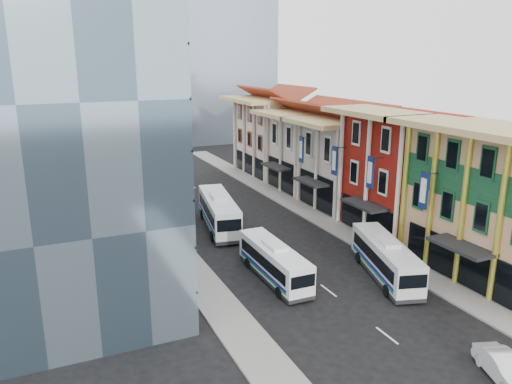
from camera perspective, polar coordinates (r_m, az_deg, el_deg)
name	(u,v)px	position (r m, az deg, el deg)	size (l,w,h in m)	color
ground	(397,343)	(33.71, 15.84, -16.31)	(200.00, 200.00, 0.00)	black
sidewalk_right	(326,222)	(54.47, 8.02, -3.40)	(3.00, 90.00, 0.15)	slate
sidewalk_left	(172,245)	(48.05, -9.55, -6.03)	(3.00, 90.00, 0.15)	slate
shophouse_tan	(503,204)	(44.08, 26.35, -1.27)	(8.00, 14.00, 12.00)	#DAAB7E
shophouse_red	(402,173)	(52.19, 16.31, 2.07)	(8.00, 10.00, 12.00)	maroon
shophouse_cream_near	(347,165)	(59.75, 10.39, 3.06)	(8.00, 9.00, 10.00)	beige
shophouse_cream_mid	(309,152)	(67.20, 6.06, 4.56)	(8.00, 9.00, 10.00)	beige
shophouse_cream_far	(274,137)	(76.23, 2.10, 6.27)	(8.00, 12.00, 11.00)	beige
office_tower	(63,89)	(40.67, -21.23, 10.95)	(12.00, 26.00, 30.00)	#445A6C
office_block_far	(65,145)	(64.45, -20.95, 4.99)	(10.00, 18.00, 14.00)	gray
bus_left_near	(274,261)	(40.21, 2.08, -7.89)	(2.24, 9.58, 3.07)	white
bus_left_far	(219,211)	(51.88, -4.28, -2.20)	(2.68, 11.43, 3.67)	silver
bus_right	(386,258)	(41.85, 14.59, -7.29)	(2.40, 10.24, 3.29)	silver
sedan_right	(504,368)	(32.20, 26.51, -17.57)	(1.52, 4.34, 1.43)	silver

